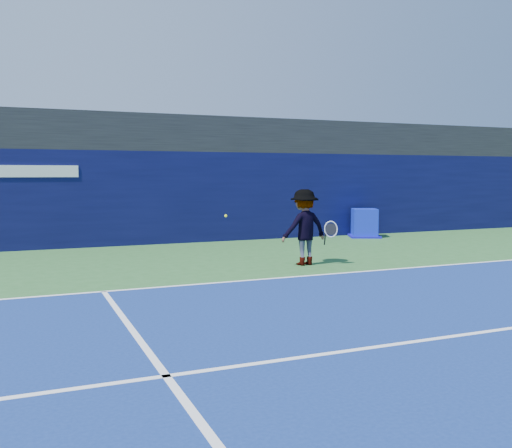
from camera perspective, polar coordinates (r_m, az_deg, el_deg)
The scene contains 8 objects.
ground at distance 10.61m, azimuth 15.64°, elevation -7.49°, with size 80.00×80.00×0.00m, color #2B5F2A.
baseline at distance 13.05m, azimuth 7.42°, elevation -4.99°, with size 24.00×0.10×0.01m, color white.
service_line at distance 9.17m, azimuth 23.51°, elevation -9.64°, with size 24.00×0.10×0.01m, color white.
stadium_band at distance 20.69m, azimuth -4.49°, elevation 8.69°, with size 36.00×3.00×1.20m, color black.
back_wall_assembly at distance 19.71m, azimuth -3.55°, elevation 2.78°, with size 36.00×1.03×3.00m.
equipment_cart at distance 20.90m, azimuth 10.79°, elevation -0.02°, with size 1.41×1.41×1.02m.
tennis_player at distance 14.24m, azimuth 4.85°, elevation -0.32°, with size 1.41×0.81×1.89m.
tennis_ball at distance 14.93m, azimuth -3.04°, elevation 0.82°, with size 0.08×0.08×0.08m.
Camera 1 is at (-6.46, -8.11, 2.26)m, focal length 40.00 mm.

